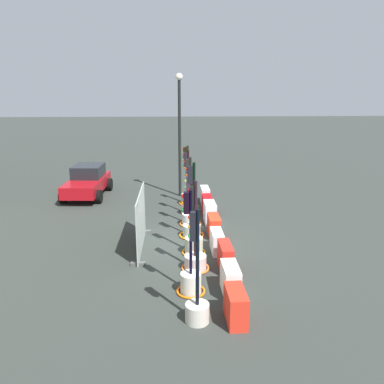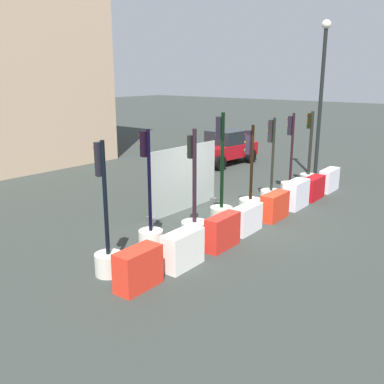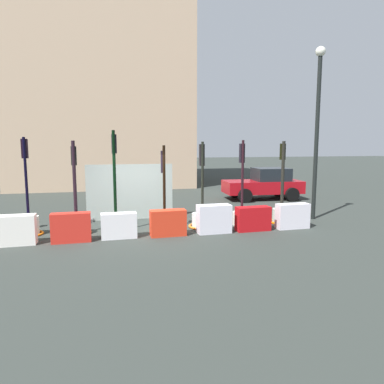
{
  "view_description": "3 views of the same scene",
  "coord_description": "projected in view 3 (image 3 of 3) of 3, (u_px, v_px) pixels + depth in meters",
  "views": [
    {
      "loc": [
        -13.54,
        0.52,
        5.8
      ],
      "look_at": [
        1.99,
        -0.12,
        1.47
      ],
      "focal_mm": 36.18,
      "sensor_mm": 36.0,
      "label": 1
    },
    {
      "loc": [
        -10.65,
        -6.96,
        4.27
      ],
      "look_at": [
        -1.55,
        0.47,
        1.09
      ],
      "focal_mm": 40.61,
      "sensor_mm": 36.0,
      "label": 2
    },
    {
      "loc": [
        -0.95,
        -11.74,
        2.87
      ],
      "look_at": [
        1.7,
        -0.04,
        1.24
      ],
      "focal_mm": 33.38,
      "sensor_mm": 36.0,
      "label": 3
    }
  ],
  "objects": [
    {
      "name": "construction_barrier_5",
      "position": [
        214.0,
        219.0,
        11.5
      ],
      "size": [
        1.1,
        0.51,
        0.92
      ],
      "color": "silver",
      "rests_on": "ground_plane"
    },
    {
      "name": "traffic_light_4",
      "position": [
        165.0,
        218.0,
        12.01
      ],
      "size": [
        1.0,
        1.0,
        2.81
      ],
      "color": "#ACB9AB",
      "rests_on": "ground_plane"
    },
    {
      "name": "building_main_facade",
      "position": [
        102.0,
        62.0,
        25.23
      ],
      "size": [
        12.03,
        10.2,
        17.08
      ],
      "color": "tan",
      "rests_on": "ground_plane"
    },
    {
      "name": "traffic_light_6",
      "position": [
        242.0,
        210.0,
        12.63
      ],
      "size": [
        0.65,
        0.65,
        2.99
      ],
      "color": "beige",
      "rests_on": "ground_plane"
    },
    {
      "name": "traffic_light_3",
      "position": [
        116.0,
        216.0,
        11.62
      ],
      "size": [
        0.86,
        0.86,
        3.29
      ],
      "color": "#B1B9A2",
      "rests_on": "ground_plane"
    },
    {
      "name": "traffic_light_1",
      "position": [
        29.0,
        219.0,
        11.24
      ],
      "size": [
        0.85,
        0.85,
        3.07
      ],
      "color": "silver",
      "rests_on": "ground_plane"
    },
    {
      "name": "construction_barrier_4",
      "position": [
        168.0,
        223.0,
        11.14
      ],
      "size": [
        1.12,
        0.48,
        0.82
      ],
      "color": "red",
      "rests_on": "ground_plane"
    },
    {
      "name": "construction_barrier_1",
      "position": [
        16.0,
        230.0,
        10.13
      ],
      "size": [
        1.09,
        0.49,
        0.86
      ],
      "color": "white",
      "rests_on": "ground_plane"
    },
    {
      "name": "ground_plane",
      "position": [
        142.0,
        230.0,
        11.94
      ],
      "size": [
        120.0,
        120.0,
        0.0
      ],
      "primitive_type": "plane",
      "color": "#2E3430"
    },
    {
      "name": "car_red_compact",
      "position": [
        264.0,
        184.0,
        18.43
      ],
      "size": [
        4.03,
        2.25,
        1.62
      ],
      "color": "#A40E15",
      "rests_on": "ground_plane"
    },
    {
      "name": "construction_barrier_7",
      "position": [
        292.0,
        216.0,
        12.12
      ],
      "size": [
        1.14,
        0.43,
        0.85
      ],
      "color": "silver",
      "rests_on": "ground_plane"
    },
    {
      "name": "traffic_light_5",
      "position": [
        202.0,
        215.0,
        12.29
      ],
      "size": [
        0.96,
        0.96,
        2.93
      ],
      "color": "silver",
      "rests_on": "ground_plane"
    },
    {
      "name": "construction_barrier_6",
      "position": [
        253.0,
        219.0,
        11.8
      ],
      "size": [
        1.15,
        0.47,
        0.8
      ],
      "color": "#B60F14",
      "rests_on": "ground_plane"
    },
    {
      "name": "traffic_light_2",
      "position": [
        76.0,
        221.0,
        11.37
      ],
      "size": [
        0.92,
        0.92,
        2.96
      ],
      "color": "beige",
      "rests_on": "ground_plane"
    },
    {
      "name": "construction_barrier_3",
      "position": [
        119.0,
        226.0,
        10.85
      ],
      "size": [
        1.08,
        0.43,
        0.78
      ],
      "color": "white",
      "rests_on": "ground_plane"
    },
    {
      "name": "site_fence_panel",
      "position": [
        130.0,
        193.0,
        13.51
      ],
      "size": [
        3.23,
        0.5,
        2.1
      ],
      "color": "#98A59E",
      "rests_on": "ground_plane"
    },
    {
      "name": "traffic_light_7",
      "position": [
        281.0,
        210.0,
        12.95
      ],
      "size": [
        0.89,
        0.89,
        2.95
      ],
      "color": "#A9B3A6",
      "rests_on": "ground_plane"
    },
    {
      "name": "construction_barrier_2",
      "position": [
        71.0,
        228.0,
        10.42
      ],
      "size": [
        1.13,
        0.42,
        0.87
      ],
      "color": "red",
      "rests_on": "ground_plane"
    },
    {
      "name": "street_lamp_post",
      "position": [
        318.0,
        118.0,
        13.18
      ],
      "size": [
        0.36,
        0.36,
        6.35
      ],
      "color": "black",
      "rests_on": "ground_plane"
    }
  ]
}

